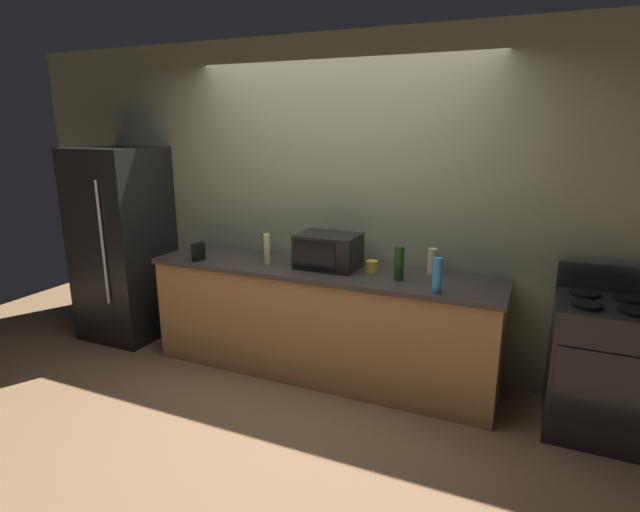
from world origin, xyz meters
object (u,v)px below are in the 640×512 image
object	(u,v)px
microwave	(328,251)
bottle_wine	(399,263)
bottle_olive_oil	(267,244)
mug_yellow	(372,266)
bottle_vinegar	(267,249)
stove_range	(599,367)
cordless_phone	(198,252)
refrigerator	(123,244)
bottle_spray_cleaner	(437,275)
bottle_hand_soap	(433,261)

from	to	relation	value
microwave	bottle_wine	size ratio (longest dim) A/B	1.89
bottle_olive_oil	mug_yellow	distance (m)	0.99
bottle_vinegar	bottle_olive_oil	xyz separation A→B (m)	(-0.13, 0.22, -0.02)
stove_range	cordless_phone	bearing A→B (deg)	-176.31
stove_range	bottle_olive_oil	world-z (taller)	bottle_olive_oil
cordless_phone	bottle_vinegar	world-z (taller)	bottle_vinegar
bottle_olive_oil	bottle_wine	world-z (taller)	bottle_wine
refrigerator	mug_yellow	xyz separation A→B (m)	(2.46, 0.06, 0.05)
bottle_spray_cleaner	mug_yellow	distance (m)	0.63
cordless_phone	refrigerator	bearing A→B (deg)	179.02
microwave	cordless_phone	world-z (taller)	microwave
bottle_vinegar	bottle_wine	xyz separation A→B (m)	(1.10, 0.00, 0.00)
bottle_hand_soap	bottle_wine	bearing A→B (deg)	-124.02
bottle_vinegar	stove_range	bearing A→B (deg)	1.26
microwave	bottle_spray_cleaner	size ratio (longest dim) A/B	1.98
cordless_phone	bottle_spray_cleaner	xyz separation A→B (m)	(1.98, -0.03, 0.05)
cordless_phone	bottle_spray_cleaner	distance (m)	1.98
bottle_olive_oil	bottle_wine	bearing A→B (deg)	-9.95
refrigerator	cordless_phone	world-z (taller)	refrigerator
cordless_phone	bottle_hand_soap	xyz separation A→B (m)	(1.86, 0.42, 0.02)
cordless_phone	bottle_vinegar	size ratio (longest dim) A/B	0.61
bottle_vinegar	refrigerator	bearing A→B (deg)	178.08
cordless_phone	bottle_olive_oil	world-z (taller)	bottle_olive_oil
bottle_wine	refrigerator	bearing A→B (deg)	178.89
refrigerator	bottle_wine	distance (m)	2.70
stove_range	bottle_spray_cleaner	size ratio (longest dim) A/B	4.46
bottle_spray_cleaner	cordless_phone	bearing A→B (deg)	179.18
cordless_phone	bottle_wine	world-z (taller)	bottle_wine
cordless_phone	stove_range	bearing A→B (deg)	13.46
mug_yellow	stove_range	bearing A→B (deg)	-2.29
mug_yellow	bottle_olive_oil	bearing A→B (deg)	174.23
refrigerator	mug_yellow	distance (m)	2.46
refrigerator	bottle_wine	world-z (taller)	refrigerator
stove_range	bottle_vinegar	distance (m)	2.51
bottle_vinegar	bottle_wine	distance (m)	1.10
stove_range	bottle_vinegar	xyz separation A→B (m)	(-2.45, -0.05, 0.56)
stove_range	bottle_wine	distance (m)	1.46
bottle_hand_soap	bottle_vinegar	bearing A→B (deg)	-167.78
microwave	bottle_spray_cleaner	xyz separation A→B (m)	(0.91, -0.27, -0.01)
refrigerator	bottle_hand_soap	xyz separation A→B (m)	(2.89, 0.22, 0.10)
cordless_phone	bottle_wine	bearing A→B (deg)	14.65
cordless_phone	bottle_hand_soap	size ratio (longest dim) A/B	0.78
bottle_spray_cleaner	mug_yellow	world-z (taller)	bottle_spray_cleaner
refrigerator	cordless_phone	distance (m)	1.05
bottle_vinegar	bottle_spray_cleaner	size ratio (longest dim) A/B	1.02
refrigerator	bottle_hand_soap	size ratio (longest dim) A/B	9.34
cordless_phone	bottle_olive_oil	distance (m)	0.57
stove_range	microwave	size ratio (longest dim) A/B	2.25
bottle_spray_cleaner	microwave	bearing A→B (deg)	163.40
bottle_olive_oil	bottle_spray_cleaner	distance (m)	1.58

